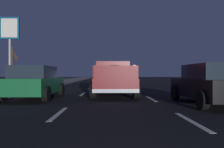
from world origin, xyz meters
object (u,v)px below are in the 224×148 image
at_px(sedan_blue, 109,77).
at_px(gas_price_sign, 10,34).
at_px(sedan_silver, 109,76).
at_px(sedan_green, 35,82).
at_px(sedan_black, 211,84).
at_px(pickup_truck, 113,78).
at_px(bare_tree_far, 12,64).

height_order(sedan_blue, gas_price_sign, gas_price_sign).
xyz_separation_m(sedan_silver, gas_price_sign, (-15.82, 10.06, 4.36)).
relative_size(sedan_green, sedan_black, 1.00).
bearing_deg(sedan_green, pickup_truck, -67.70).
bearing_deg(pickup_truck, sedan_blue, 0.26).
bearing_deg(bare_tree_far, sedan_silver, -57.25).
bearing_deg(bare_tree_far, sedan_green, -155.60).
bearing_deg(sedan_silver, pickup_truck, 179.93).
xyz_separation_m(sedan_blue, gas_price_sign, (-4.47, 9.96, 4.36)).
height_order(sedan_blue, sedan_black, same).
distance_m(pickup_truck, bare_tree_far, 22.54).
bearing_deg(gas_price_sign, bare_tree_far, 20.08).
height_order(sedan_green, bare_tree_far, bare_tree_far).
distance_m(sedan_silver, gas_price_sign, 19.25).
xyz_separation_m(sedan_blue, sedan_black, (-19.22, -3.69, 0.00)).
bearing_deg(sedan_green, sedan_silver, -7.56).
height_order(sedan_blue, sedan_green, same).
bearing_deg(pickup_truck, sedan_green, 112.30).
bearing_deg(sedan_black, gas_price_sign, 42.77).
height_order(sedan_green, sedan_black, same).
bearing_deg(pickup_truck, sedan_silver, -0.07).
xyz_separation_m(sedan_green, gas_price_sign, (12.45, 6.31, 4.36)).
bearing_deg(sedan_black, bare_tree_far, 36.33).
bearing_deg(sedan_silver, sedan_green, 172.44).
bearing_deg(gas_price_sign, sedan_blue, -65.84).
bearing_deg(gas_price_sign, sedan_silver, -32.46).
bearing_deg(sedan_blue, gas_price_sign, 114.16).
bearing_deg(gas_price_sign, sedan_green, -153.11).
bearing_deg(bare_tree_far, sedan_black, -143.67).
relative_size(sedan_silver, sedan_black, 1.00).
distance_m(sedan_green, sedan_black, 7.69).
height_order(pickup_truck, sedan_blue, pickup_truck).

